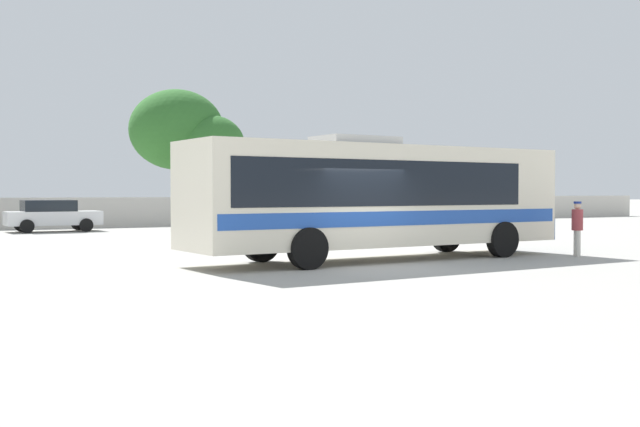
% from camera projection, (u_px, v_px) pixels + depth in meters
% --- Properties ---
extents(ground_plane, '(300.00, 300.00, 0.00)m').
position_uv_depth(ground_plane, '(225.00, 244.00, 28.51)').
color(ground_plane, '#A3A099').
extents(perimeter_wall, '(80.00, 0.30, 1.61)m').
position_uv_depth(perimeter_wall, '(120.00, 212.00, 42.08)').
color(perimeter_wall, beige).
rests_on(perimeter_wall, ground_plane).
extents(coach_bus_cream_blue, '(11.61, 3.35, 3.42)m').
position_uv_depth(coach_bus_cream_blue, '(377.00, 195.00, 21.65)').
color(coach_bus_cream_blue, silver).
rests_on(coach_bus_cream_blue, ground_plane).
extents(attendant_by_bus_door, '(0.43, 0.43, 1.63)m').
position_uv_depth(attendant_by_bus_door, '(577.00, 225.00, 22.76)').
color(attendant_by_bus_door, silver).
rests_on(attendant_by_bus_door, ground_plane).
extents(parked_car_second_white, '(4.35, 2.05, 1.51)m').
position_uv_depth(parked_car_second_white, '(52.00, 215.00, 37.08)').
color(parked_car_second_white, silver).
rests_on(parked_car_second_white, ground_plane).
extents(roadside_tree_midright, '(5.96, 5.96, 8.38)m').
position_uv_depth(roadside_tree_midright, '(177.00, 130.00, 49.03)').
color(roadside_tree_midright, brown).
rests_on(roadside_tree_midright, ground_plane).
extents(roadside_tree_right, '(4.22, 4.22, 6.69)m').
position_uv_depth(roadside_tree_right, '(211.00, 144.00, 48.27)').
color(roadside_tree_right, brown).
rests_on(roadside_tree_right, ground_plane).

